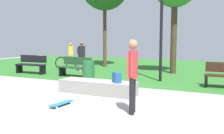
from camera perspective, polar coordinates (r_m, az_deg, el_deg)
The scene contains 12 objects.
ground_plane at distance 8.56m, azimuth -5.62°, elevation -5.76°, with size 28.00×28.00×0.00m, color #9E9993.
grass_lawn at distance 15.72m, azimuth 9.30°, elevation -0.22°, with size 26.60×12.31×0.01m, color #2D6B28.
concrete_ledge at distance 8.48m, azimuth -3.15°, elevation -4.38°, with size 2.54×0.71×0.43m, color gray.
backpack_on_ledge at distance 8.04m, azimuth 1.04°, elevation -2.28°, with size 0.28×0.20×0.32m, color #1E4C8C.
skater_performing_trick at distance 6.18m, azimuth 4.51°, elevation -0.73°, with size 0.27×0.42×1.76m.
skateboard_by_ledge at distance 7.16m, azimuth -10.90°, elevation -7.74°, with size 0.26×0.81×0.08m.
park_bench_near_lamppost at distance 12.09m, azimuth -7.96°, elevation 0.09°, with size 1.65×0.66×0.91m.
park_bench_far_right at distance 13.75m, azimuth -17.09°, elevation 0.63°, with size 1.61×0.52×0.91m.
lamp_post at distance 10.95m, azimuth 10.70°, elevation 10.74°, with size 0.28×0.28×4.37m.
trash_bin at distance 10.58m, azimuth -5.11°, elevation -1.03°, with size 0.48×0.48×0.87m, color #1E592D.
pedestrian_with_backpack at distance 14.17m, azimuth -6.66°, elevation 2.94°, with size 0.43×0.42×1.59m.
cyclist_on_bicycle at distance 15.64m, azimuth -8.95°, elevation 2.07°, with size 1.43×1.22×1.52m.
Camera 1 is at (4.34, -7.16, 1.80)m, focal length 42.11 mm.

